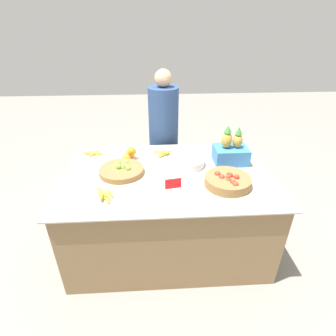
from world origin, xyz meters
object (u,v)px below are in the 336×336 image
at_px(metal_bowl, 186,161).
at_px(price_sign, 173,184).
at_px(vendor_person, 164,143).
at_px(tomato_basket, 228,181).
at_px(produce_crate, 231,151).
at_px(lime_bowl, 122,170).

height_order(metal_bowl, price_sign, price_sign).
xyz_separation_m(price_sign, vendor_person, (-0.02, 1.07, -0.13)).
bearing_deg(metal_bowl, price_sign, -111.29).
bearing_deg(price_sign, vendor_person, 81.27).
height_order(tomato_basket, vendor_person, vendor_person).
bearing_deg(tomato_basket, produce_crate, 72.57).
bearing_deg(lime_bowl, tomato_basket, -15.96).
xyz_separation_m(tomato_basket, price_sign, (-0.44, -0.02, 0.00)).
bearing_deg(vendor_person, price_sign, -88.69).
xyz_separation_m(produce_crate, vendor_person, (-0.58, 0.67, -0.19)).
xyz_separation_m(lime_bowl, price_sign, (0.42, -0.26, 0.02)).
relative_size(price_sign, vendor_person, 0.09).
bearing_deg(price_sign, metal_bowl, 58.67).
xyz_separation_m(tomato_basket, metal_bowl, (-0.29, 0.36, -0.01)).
distance_m(metal_bowl, produce_crate, 0.42).
relative_size(metal_bowl, price_sign, 2.53).
relative_size(tomato_basket, vendor_person, 0.24).
relative_size(metal_bowl, vendor_person, 0.22).
xyz_separation_m(tomato_basket, vendor_person, (-0.46, 1.06, -0.13)).
bearing_deg(vendor_person, produce_crate, -48.81).
distance_m(metal_bowl, price_sign, 0.41).
bearing_deg(vendor_person, metal_bowl, -76.09).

